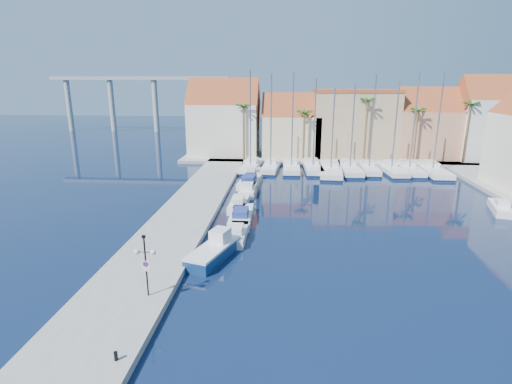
{
  "coord_description": "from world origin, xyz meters",
  "views": [
    {
      "loc": [
        1.14,
        -24.49,
        13.57
      ],
      "look_at": [
        -1.72,
        12.94,
        3.0
      ],
      "focal_mm": 28.0,
      "sensor_mm": 36.0,
      "label": 1
    }
  ],
  "objects": [
    {
      "name": "building_4",
      "position": [
        34.0,
        46.0,
        6.97
      ],
      "size": [
        8.3,
        8.0,
        14.0
      ],
      "color": "white",
      "rests_on": "shore_north"
    },
    {
      "name": "building_0",
      "position": [
        -10.0,
        47.0,
        6.52
      ],
      "size": [
        12.3,
        9.0,
        13.5
      ],
      "color": "beige",
      "rests_on": "shore_north"
    },
    {
      "name": "palm_4",
      "position": [
        30.0,
        42.0,
        9.55
      ],
      "size": [
        2.6,
        2.6,
        10.65
      ],
      "color": "brown",
      "rests_on": "shore_north"
    },
    {
      "name": "sailboat_8",
      "position": [
        19.73,
        36.47,
        0.62
      ],
      "size": [
        2.67,
        9.82,
        14.81
      ],
      "rotation": [
        0.0,
        0.0,
        0.01
      ],
      "color": "white",
      "rests_on": "ground"
    },
    {
      "name": "ground",
      "position": [
        0.0,
        0.0,
        0.0
      ],
      "size": [
        260.0,
        260.0,
        0.0
      ],
      "primitive_type": "plane",
      "color": "black",
      "rests_on": "ground"
    },
    {
      "name": "quay_west",
      "position": [
        -9.0,
        13.5,
        0.25
      ],
      "size": [
        6.0,
        77.0,
        0.5
      ],
      "primitive_type": "cube",
      "color": "gray",
      "rests_on": "ground"
    },
    {
      "name": "palm_1",
      "position": [
        4.0,
        42.0,
        8.14
      ],
      "size": [
        2.6,
        2.6,
        9.15
      ],
      "color": "brown",
      "rests_on": "shore_north"
    },
    {
      "name": "motorboat_east_1",
      "position": [
        23.98,
        17.68,
        0.51
      ],
      "size": [
        2.88,
        5.3,
        1.4
      ],
      "rotation": [
        0.0,
        0.0,
        -0.26
      ],
      "color": "white",
      "rests_on": "ground"
    },
    {
      "name": "shore_north",
      "position": [
        10.0,
        48.0,
        0.25
      ],
      "size": [
        54.0,
        16.0,
        0.5
      ],
      "primitive_type": "cube",
      "color": "gray",
      "rests_on": "ground"
    },
    {
      "name": "sailboat_1",
      "position": [
        -1.16,
        36.12,
        0.64
      ],
      "size": [
        3.02,
        8.91,
        14.49
      ],
      "rotation": [
        0.0,
        0.0,
        -0.08
      ],
      "color": "white",
      "rests_on": "ground"
    },
    {
      "name": "building_2",
      "position": [
        13.0,
        48.0,
        6.26
      ],
      "size": [
        14.2,
        10.2,
        11.5
      ],
      "color": "tan",
      "rests_on": "shore_north"
    },
    {
      "name": "motorboat_west_2",
      "position": [
        -3.93,
        16.94,
        0.51
      ],
      "size": [
        1.9,
        5.62,
        1.4
      ],
      "rotation": [
        0.0,
        0.0,
        -0.02
      ],
      "color": "white",
      "rests_on": "ground"
    },
    {
      "name": "building_3",
      "position": [
        25.0,
        47.0,
        5.86
      ],
      "size": [
        10.3,
        8.0,
        12.0
      ],
      "color": "tan",
      "rests_on": "shore_north"
    },
    {
      "name": "lamp_post",
      "position": [
        -7.33,
        -2.68,
        3.17
      ],
      "size": [
        1.38,
        0.39,
        4.07
      ],
      "rotation": [
        0.0,
        0.0,
        0.02
      ],
      "color": "black",
      "rests_on": "quay_west"
    },
    {
      "name": "motorboat_west_5",
      "position": [
        -3.74,
        32.21,
        0.51
      ],
      "size": [
        2.14,
        5.35,
        1.4
      ],
      "rotation": [
        0.0,
        0.0,
        -0.09
      ],
      "color": "white",
      "rests_on": "ground"
    },
    {
      "name": "sailboat_2",
      "position": [
        1.99,
        36.33,
        0.62
      ],
      "size": [
        2.55,
        9.6,
        14.71
      ],
      "rotation": [
        0.0,
        0.0,
        -0.0
      ],
      "color": "white",
      "rests_on": "ground"
    },
    {
      "name": "sailboat_9",
      "position": [
        22.98,
        36.06,
        0.59
      ],
      "size": [
        3.18,
        11.42,
        14.63
      ],
      "rotation": [
        0.0,
        0.0,
        -0.02
      ],
      "color": "white",
      "rests_on": "ground"
    },
    {
      "name": "viaduct",
      "position": [
        -39.07,
        82.0,
        10.25
      ],
      "size": [
        48.0,
        2.2,
        14.45
      ],
      "color": "#9E9E99",
      "rests_on": "ground"
    },
    {
      "name": "palm_0",
      "position": [
        -6.0,
        42.0,
        9.08
      ],
      "size": [
        2.6,
        2.6,
        10.15
      ],
      "color": "brown",
      "rests_on": "shore_north"
    },
    {
      "name": "bollard",
      "position": [
        -6.86,
        -8.69,
        0.73
      ],
      "size": [
        0.19,
        0.19,
        0.47
      ],
      "primitive_type": "cylinder",
      "color": "black",
      "rests_on": "quay_west"
    },
    {
      "name": "sailboat_3",
      "position": [
        5.27,
        36.6,
        0.6
      ],
      "size": [
        3.03,
        10.08,
        13.84
      ],
      "rotation": [
        0.0,
        0.0,
        0.04
      ],
      "color": "white",
      "rests_on": "ground"
    },
    {
      "name": "sailboat_7",
      "position": [
        16.91,
        35.97,
        0.6
      ],
      "size": [
        3.47,
        10.11,
        13.46
      ],
      "rotation": [
        0.0,
        0.0,
        0.09
      ],
      "color": "white",
      "rests_on": "ground"
    },
    {
      "name": "sailboat_0",
      "position": [
        -4.29,
        36.44,
        0.64
      ],
      "size": [
        3.21,
        9.46,
        14.93
      ],
      "rotation": [
        0.0,
        0.0,
        -0.08
      ],
      "color": "white",
      "rests_on": "ground"
    },
    {
      "name": "motorboat_west_4",
      "position": [
        -3.64,
        27.26,
        0.51
      ],
      "size": [
        2.97,
        7.57,
        1.4
      ],
      "rotation": [
        0.0,
        0.0,
        -0.08
      ],
      "color": "white",
      "rests_on": "ground"
    },
    {
      "name": "motorboat_west_0",
      "position": [
        -3.03,
        8.1,
        0.51
      ],
      "size": [
        1.64,
        5.03,
        1.4
      ],
      "rotation": [
        0.0,
        0.0,
        -0.01
      ],
      "color": "white",
      "rests_on": "ground"
    },
    {
      "name": "building_1",
      "position": [
        2.0,
        47.0,
        5.3
      ],
      "size": [
        10.3,
        8.0,
        11.0
      ],
      "color": "beige",
      "rests_on": "shore_north"
    },
    {
      "name": "motorboat_west_3",
      "position": [
        -3.49,
        22.81,
        0.51
      ],
      "size": [
        1.87,
        5.78,
        1.4
      ],
      "rotation": [
        0.0,
        0.0,
        -0.0
      ],
      "color": "white",
      "rests_on": "ground"
    },
    {
      "name": "fishing_boat",
      "position": [
        -4.32,
        4.1,
        0.68
      ],
      "size": [
        3.72,
        6.21,
        2.06
      ],
      "rotation": [
        0.0,
        0.0,
        -0.32
      ],
      "color": "navy",
      "rests_on": "ground"
    },
    {
      "name": "sailboat_6",
      "position": [
        13.71,
        36.21,
        0.64
      ],
      "size": [
        2.49,
        8.94,
        14.36
      ],
      "rotation": [
        0.0,
        0.0,
        -0.01
      ],
      "color": "white",
      "rests_on": "ground"
    },
    {
      "name": "sailboat_4",
      "position": [
        7.9,
        35.11,
        0.56
      ],
      "size": [
        4.08,
        12.14,
        12.44
      ],
      "rotation": [
        0.0,
        0.0,
        -0.08
      ],
      "color": "white",
      "rests_on": "ground"
    },
    {
      "name": "palm_2",
      "position": [
        14.0,
        42.0,
        10.02
      ],
      "size": [
        2.6,
        2.6,
        11.15
      ],
      "color": "brown",
      "rests_on": "shore_north"
    },
    {
      "name": "sailboat_5",
      "position": [
        10.82,
        36.09,
        0.58
      ],
      "size": [
        2.92,
        10.43,
        12.87
      ],
      "rotation": [
        0.0,
        0.0,
        0.02
      ],
      "color": "white",
      "rests_on": "ground"
    },
    {
      "name": "palm_3",
      "position": [
        22.0,
        42.0,
        8.61
      ],
      "size": [
        2.6,
        2.6,
        9.65
      ],
      "color": "brown",
      "rests_on": "shore_north"
    },
    {
      "name": "motorboat_west_1",
      "position": [
        -3.21,
        12.84,
        0.51
      ],
      "size": [
        2.21,
        6.53,
        1.4
      ],
      "rotation": [
        0.0,
        0.0,
        0.02
      ],
      "color": "white",
      "rests_on": "ground"
    }
  ]
}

